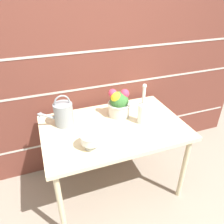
{
  "coord_description": "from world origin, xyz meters",
  "views": [
    {
      "loc": [
        -0.56,
        -1.48,
        1.82
      ],
      "look_at": [
        0.0,
        0.04,
        0.86
      ],
      "focal_mm": 35.0,
      "sensor_mm": 36.0,
      "label": 1
    }
  ],
  "objects_px": {
    "watering_can": "(63,114)",
    "flower_planter": "(119,103)",
    "crystal_pedestal_bowl": "(91,139)",
    "glass_decanter": "(143,111)"
  },
  "relations": [
    {
      "from": "watering_can",
      "to": "flower_planter",
      "type": "relative_size",
      "value": 1.17
    },
    {
      "from": "crystal_pedestal_bowl",
      "to": "glass_decanter",
      "type": "height_order",
      "value": "glass_decanter"
    },
    {
      "from": "flower_planter",
      "to": "glass_decanter",
      "type": "bearing_deg",
      "value": -53.24
    },
    {
      "from": "crystal_pedestal_bowl",
      "to": "flower_planter",
      "type": "distance_m",
      "value": 0.53
    },
    {
      "from": "watering_can",
      "to": "glass_decanter",
      "type": "relative_size",
      "value": 0.82
    },
    {
      "from": "watering_can",
      "to": "crystal_pedestal_bowl",
      "type": "distance_m",
      "value": 0.41
    },
    {
      "from": "watering_can",
      "to": "glass_decanter",
      "type": "height_order",
      "value": "glass_decanter"
    },
    {
      "from": "watering_can",
      "to": "crystal_pedestal_bowl",
      "type": "relative_size",
      "value": 1.89
    },
    {
      "from": "flower_planter",
      "to": "glass_decanter",
      "type": "distance_m",
      "value": 0.24
    },
    {
      "from": "crystal_pedestal_bowl",
      "to": "flower_planter",
      "type": "bearing_deg",
      "value": 44.71
    }
  ]
}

